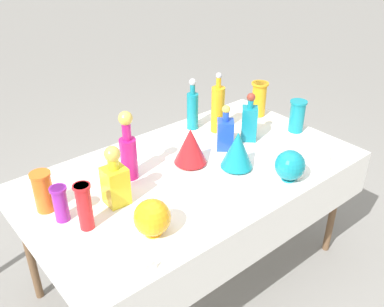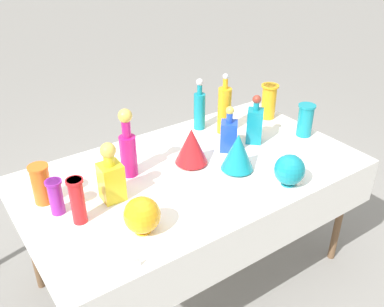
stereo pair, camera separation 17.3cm
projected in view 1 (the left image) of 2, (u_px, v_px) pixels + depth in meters
name	position (u px, v px, depth m)	size (l,w,h in m)	color
ground_plane	(192.00, 270.00, 2.72)	(40.00, 40.00, 0.00)	gray
display_table	(196.00, 180.00, 2.34)	(1.85, 1.05, 0.76)	white
tall_bottle_0	(218.00, 108.00, 2.67)	(0.08, 0.08, 0.39)	orange
tall_bottle_1	(128.00, 150.00, 2.19)	(0.09, 0.09, 0.38)	#C61972
tall_bottle_2	(193.00, 108.00, 2.71)	(0.07, 0.07, 0.34)	teal
square_decanter_0	(249.00, 121.00, 2.58)	(0.13, 0.13, 0.30)	teal
square_decanter_1	(225.00, 132.00, 2.49)	(0.13, 0.13, 0.28)	blue
square_decanter_2	(115.00, 180.00, 2.01)	(0.11, 0.11, 0.31)	yellow
slender_vase_0	(84.00, 205.00, 1.86)	(0.08, 0.08, 0.23)	red
slender_vase_1	(60.00, 203.00, 1.92)	(0.08, 0.08, 0.18)	purple
slender_vase_2	(297.00, 115.00, 2.69)	(0.11, 0.11, 0.20)	teal
slender_vase_3	(259.00, 98.00, 2.89)	(0.12, 0.12, 0.23)	orange
slender_vase_4	(43.00, 190.00, 1.98)	(0.10, 0.10, 0.20)	orange
fluted_vase_0	(190.00, 146.00, 2.34)	(0.18, 0.18, 0.21)	red
fluted_vase_1	(237.00, 150.00, 2.30)	(0.18, 0.18, 0.22)	teal
round_bowl_0	(152.00, 218.00, 1.83)	(0.16, 0.16, 0.17)	orange
round_bowl_1	(290.00, 165.00, 2.21)	(0.16, 0.16, 0.17)	teal
price_tag_left	(150.00, 268.00, 1.67)	(0.05, 0.01, 0.04)	white
price_tag_center	(328.00, 160.00, 2.39)	(0.05, 0.01, 0.04)	white
price_tag_right	(300.00, 176.00, 2.25)	(0.05, 0.01, 0.03)	white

